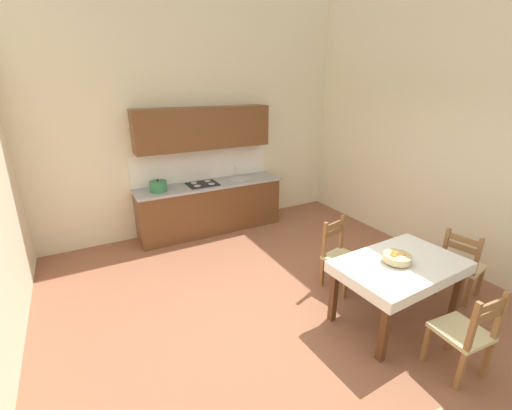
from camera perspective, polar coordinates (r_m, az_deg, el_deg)
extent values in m
cube|color=#935B42|center=(4.30, 5.50, -17.84)|extent=(6.13, 6.49, 0.10)
cube|color=beige|center=(6.11, -10.21, 15.11)|extent=(6.13, 0.12, 4.15)
cube|color=beige|center=(5.54, 31.95, 11.93)|extent=(0.12, 6.49, 4.15)
cube|color=brown|center=(6.15, -7.74, -0.51)|extent=(2.57, 0.60, 0.86)
cube|color=#9E9EA3|center=(6.00, -7.91, 3.48)|extent=(2.60, 0.63, 0.04)
cube|color=white|center=(6.20, -9.06, 6.79)|extent=(2.57, 0.01, 0.55)
cube|color=brown|center=(5.93, -8.87, 12.83)|extent=(2.36, 0.34, 0.70)
cube|color=black|center=(6.07, -6.64, -4.71)|extent=(2.53, 0.02, 0.09)
cylinder|color=silver|center=(6.22, -2.97, 4.40)|extent=(0.34, 0.34, 0.02)
cylinder|color=silver|center=(6.31, -3.54, 5.71)|extent=(0.02, 0.02, 0.22)
cube|color=black|center=(5.96, -9.11, 3.56)|extent=(0.52, 0.42, 0.01)
cylinder|color=silver|center=(5.82, -9.98, 3.24)|extent=(0.11, 0.11, 0.01)
cylinder|color=silver|center=(5.91, -7.59, 3.61)|extent=(0.11, 0.11, 0.01)
cylinder|color=silver|center=(6.01, -10.61, 3.72)|extent=(0.11, 0.11, 0.01)
cylinder|color=silver|center=(6.09, -8.28, 4.08)|extent=(0.11, 0.11, 0.01)
cylinder|color=#337A4C|center=(5.72, -16.34, 3.00)|extent=(0.28, 0.28, 0.15)
cylinder|color=#337A4C|center=(5.70, -16.42, 3.82)|extent=(0.29, 0.29, 0.02)
sphere|color=black|center=(5.69, -16.45, 4.06)|extent=(0.04, 0.04, 0.04)
cube|color=#56331C|center=(4.02, 23.47, -9.08)|extent=(1.37, 0.86, 0.02)
cube|color=#56331C|center=(3.63, 21.08, -19.26)|extent=(0.07, 0.07, 0.73)
cube|color=#56331C|center=(4.53, 31.14, -12.53)|extent=(0.07, 0.07, 0.73)
cube|color=#56331C|center=(3.99, 13.14, -14.36)|extent=(0.07, 0.07, 0.73)
cube|color=#56331C|center=(4.82, 23.95, -9.24)|extent=(0.07, 0.07, 0.73)
cube|color=white|center=(4.02, 23.50, -8.91)|extent=(1.43, 0.93, 0.00)
cube|color=white|center=(3.85, 28.64, -12.16)|extent=(1.40, 0.05, 0.12)
cube|color=white|center=(4.27, 18.70, -7.38)|extent=(1.40, 0.05, 0.12)
cube|color=white|center=(3.56, 16.39, -13.06)|extent=(0.04, 0.88, 0.12)
cube|color=white|center=(4.59, 28.69, -6.97)|extent=(0.04, 0.88, 0.12)
cube|color=#D1BC89|center=(4.57, 14.63, -8.77)|extent=(0.50, 0.50, 0.04)
cube|color=olive|center=(4.73, 17.48, -11.15)|extent=(0.05, 0.05, 0.41)
cube|color=olive|center=(4.47, 14.90, -12.88)|extent=(0.05, 0.05, 0.41)
cube|color=olive|center=(4.77, 14.17, -6.93)|extent=(0.05, 0.05, 0.93)
cube|color=olive|center=(4.51, 11.45, -8.37)|extent=(0.05, 0.05, 0.93)
cube|color=olive|center=(4.48, 13.23, -3.34)|extent=(0.32, 0.09, 0.07)
cube|color=olive|center=(4.52, 13.12, -4.57)|extent=(0.32, 0.09, 0.07)
cube|color=#D1BC89|center=(4.99, 31.79, -8.77)|extent=(0.49, 0.49, 0.04)
cube|color=olive|center=(5.29, 30.23, -9.61)|extent=(0.05, 0.05, 0.41)
cube|color=olive|center=(5.21, 33.89, -10.87)|extent=(0.05, 0.05, 0.41)
cube|color=olive|center=(4.87, 29.14, -8.48)|extent=(0.05, 0.05, 0.93)
cube|color=olive|center=(4.78, 33.09, -9.83)|extent=(0.05, 0.05, 0.93)
cube|color=olive|center=(4.67, 31.93, -5.06)|extent=(0.08, 0.32, 0.07)
cube|color=olive|center=(4.71, 31.69, -6.23)|extent=(0.08, 0.32, 0.07)
cube|color=#D1BC89|center=(3.80, 31.59, -17.95)|extent=(0.45, 0.45, 0.04)
cube|color=olive|center=(3.89, 27.06, -20.33)|extent=(0.05, 0.05, 0.41)
cube|color=olive|center=(4.13, 30.44, -18.34)|extent=(0.05, 0.05, 0.41)
cube|color=olive|center=(3.59, 32.35, -19.92)|extent=(0.05, 0.05, 0.93)
cube|color=olive|center=(3.85, 35.56, -17.71)|extent=(0.05, 0.05, 0.93)
cube|color=olive|center=(3.51, 35.26, -13.87)|extent=(0.32, 0.05, 0.07)
cube|color=olive|center=(3.57, 34.91, -15.29)|extent=(0.32, 0.05, 0.07)
cylinder|color=tan|center=(3.98, 22.85, -8.88)|extent=(0.17, 0.17, 0.02)
cylinder|color=tan|center=(3.96, 22.94, -8.29)|extent=(0.30, 0.30, 0.07)
sphere|color=orange|center=(3.92, 22.38, -8.30)|extent=(0.09, 0.09, 0.09)
sphere|color=orange|center=(3.98, 23.68, -8.09)|extent=(0.08, 0.08, 0.08)
sphere|color=orange|center=(3.97, 22.63, -7.93)|extent=(0.10, 0.10, 0.10)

